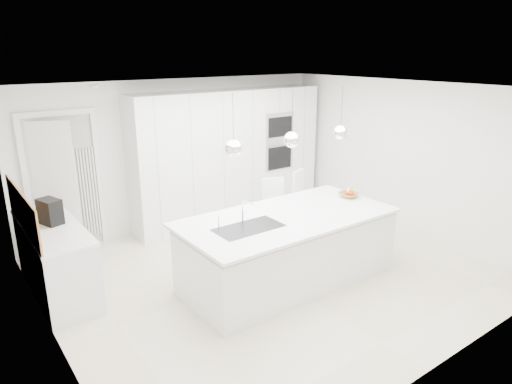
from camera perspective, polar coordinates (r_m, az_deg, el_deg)
floor at (r=6.40m, az=1.61°, el=-10.10°), size 5.50×5.50×0.00m
wall_back at (r=7.98m, az=-9.41°, el=4.83°), size 5.50×0.00×5.50m
wall_left at (r=4.84m, az=-25.03°, el=-4.90°), size 0.00×5.00×5.00m
ceiling at (r=5.69m, az=1.83°, el=12.83°), size 5.50×5.50×0.00m
tall_cabinets at (r=8.14m, az=-3.37°, el=4.55°), size 3.60×0.60×2.30m
oven_stack at (r=8.37m, az=2.98°, el=6.32°), size 0.62×0.04×1.05m
doorway_frame at (r=7.37m, az=-22.80°, el=0.83°), size 1.11×0.08×2.13m
hallway_door at (r=7.28m, az=-24.58°, el=0.25°), size 0.76×0.38×2.00m
radiator at (r=7.48m, az=-20.27°, el=-0.05°), size 0.32×0.04×1.40m
left_base_cabinets at (r=6.29m, az=-23.72°, el=-7.80°), size 0.60×1.80×0.86m
left_worktop at (r=6.13m, az=-24.22°, el=-3.98°), size 0.62×1.82×0.04m
oak_backsplash at (r=6.00m, az=-27.20°, el=-2.08°), size 0.02×1.80×0.50m
island_base at (r=6.06m, az=4.15°, el=-7.27°), size 2.80×1.20×0.86m
island_worktop at (r=5.92m, az=3.94°, el=-3.14°), size 2.84×1.40×0.04m
island_sink at (r=5.53m, az=-0.93°, el=-5.27°), size 0.84×0.44×0.18m
island_tap at (r=5.63m, az=-1.70°, el=-2.36°), size 0.02×0.02×0.30m
pendant_left at (r=5.10m, az=-2.83°, el=5.48°), size 0.20×0.20×0.20m
pendant_mid at (r=5.61m, az=4.48°, el=6.52°), size 0.20×0.20×0.20m
pendant_right at (r=6.19m, az=10.53°, el=7.30°), size 0.20×0.20×0.20m
fruit_bowl at (r=6.76m, az=11.52°, el=-0.35°), size 0.33×0.33×0.07m
espresso_machine at (r=6.12m, az=-24.36°, el=-2.24°), size 0.28×0.34×0.32m
bar_stool_left at (r=6.95m, az=2.80°, el=-2.87°), size 0.52×0.60×1.09m
bar_stool_right at (r=7.33m, az=5.95°, el=-1.79°), size 0.55×0.62×1.11m
apple_a at (r=6.72m, az=11.88°, el=-0.19°), size 0.07×0.07×0.07m
apple_b at (r=6.71m, az=11.41°, el=-0.13°), size 0.08×0.08×0.08m
apple_c at (r=6.76m, az=11.82°, el=-0.07°), size 0.07×0.07×0.07m
banana_bunch at (r=6.74m, az=11.70°, el=0.23°), size 0.22×0.16×0.19m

